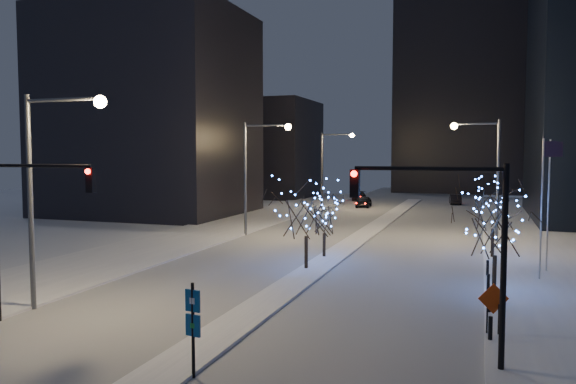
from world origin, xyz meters
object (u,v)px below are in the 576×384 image
at_px(street_lamp_w_mid, 256,162).
at_px(car_mid, 455,199).
at_px(traffic_signal_west, 24,214).
at_px(holiday_tree_plaza_near, 496,229).
at_px(car_far, 359,196).
at_px(car_near, 364,202).
at_px(street_lamp_w_far, 330,159).
at_px(street_lamp_east, 486,164).
at_px(traffic_signal_east, 455,229).
at_px(holiday_tree_median_near, 306,210).
at_px(holiday_tree_plaza_far, 493,204).
at_px(wayfinding_sign, 193,320).
at_px(holiday_tree_median_far, 324,215).
at_px(construction_sign, 493,303).
at_px(street_lamp_w_near, 48,171).

distance_m(street_lamp_w_mid, car_mid, 41.10).
height_order(traffic_signal_west, holiday_tree_plaza_near, traffic_signal_west).
height_order(traffic_signal_west, car_far, traffic_signal_west).
height_order(car_near, car_mid, car_near).
height_order(street_lamp_w_far, street_lamp_east, same).
xyz_separation_m(car_near, car_far, (-2.79, 10.30, -0.07)).
height_order(traffic_signal_east, holiday_tree_median_near, traffic_signal_east).
distance_m(traffic_signal_west, car_mid, 66.52).
bearing_deg(traffic_signal_east, holiday_tree_median_near, 124.83).
bearing_deg(car_far, holiday_tree_plaza_far, -73.64).
distance_m(street_lamp_w_mid, street_lamp_w_far, 25.00).
relative_size(street_lamp_east, holiday_tree_median_near, 1.79).
distance_m(street_lamp_w_far, car_mid, 20.66).
distance_m(holiday_tree_plaza_near, wayfinding_sign, 18.03).
relative_size(street_lamp_w_far, traffic_signal_east, 1.43).
xyz_separation_m(street_lamp_east, traffic_signal_west, (-18.52, -30.00, -1.69)).
height_order(holiday_tree_median_far, holiday_tree_plaza_far, holiday_tree_plaza_far).
xyz_separation_m(traffic_signal_west, car_mid, (14.70, 64.75, -4.05)).
relative_size(traffic_signal_west, holiday_tree_plaza_near, 1.42).
distance_m(holiday_tree_median_near, holiday_tree_plaza_near, 11.19).
height_order(street_lamp_w_mid, wayfinding_sign, street_lamp_w_mid).
height_order(street_lamp_east, holiday_tree_plaza_near, street_lamp_east).
height_order(car_far, holiday_tree_median_far, holiday_tree_median_far).
relative_size(street_lamp_w_far, street_lamp_east, 1.00).
height_order(street_lamp_w_mid, holiday_tree_plaza_near, street_lamp_w_mid).
distance_m(street_lamp_east, traffic_signal_west, 35.30).
xyz_separation_m(street_lamp_w_far, construction_sign, (19.24, -47.21, -5.13)).
bearing_deg(car_mid, street_lamp_east, 89.58).
distance_m(street_lamp_east, traffic_signal_east, 29.08).
xyz_separation_m(car_far, holiday_tree_median_near, (7.52, -51.86, 3.11)).
bearing_deg(holiday_tree_median_near, construction_sign, -42.13).
relative_size(holiday_tree_median_near, holiday_tree_median_far, 1.27).
bearing_deg(holiday_tree_median_near, traffic_signal_west, -118.60).
height_order(street_lamp_w_near, traffic_signal_west, street_lamp_w_near).
height_order(traffic_signal_east, holiday_tree_median_far, traffic_signal_east).
distance_m(car_near, construction_sign, 53.63).
relative_size(street_lamp_w_far, traffic_signal_west, 1.43).
xyz_separation_m(street_lamp_w_near, holiday_tree_plaza_far, (19.50, 20.43, -2.71)).
height_order(holiday_tree_median_near, wayfinding_sign, holiday_tree_median_near).
bearing_deg(car_mid, traffic_signal_west, 70.51).
height_order(holiday_tree_plaza_near, wayfinding_sign, holiday_tree_plaza_near).
bearing_deg(wayfinding_sign, car_mid, 95.26).
bearing_deg(street_lamp_w_near, car_near, 86.08).
height_order(street_lamp_w_near, traffic_signal_east, street_lamp_w_near).
xyz_separation_m(street_lamp_w_near, traffic_signal_west, (0.50, -2.00, -1.74)).
bearing_deg(wayfinding_sign, car_near, 105.76).
xyz_separation_m(car_far, holiday_tree_plaza_near, (18.52, -53.87, 2.70)).
relative_size(car_far, holiday_tree_plaza_far, 0.82).
xyz_separation_m(holiday_tree_median_near, holiday_tree_median_far, (-0.00, 4.21, -0.76)).
distance_m(traffic_signal_east, holiday_tree_median_far, 20.20).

